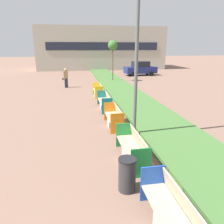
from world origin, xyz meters
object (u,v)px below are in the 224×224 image
object	(u,v)px
litter_bin	(127,174)
street_lamp_post	(137,43)
bench_green_frame	(132,150)
bench_yellow_frame	(98,92)
parked_car_distant	(140,68)
pedestrian_walking	(66,78)
bench_blue_frame	(173,219)
bench_teal_frame	(105,103)
sapling_tree_far	(113,46)
bench_orange_frame	(114,119)

from	to	relation	value
litter_bin	street_lamp_post	size ratio (longest dim) A/B	0.13
bench_green_frame	bench_yellow_frame	world-z (taller)	same
litter_bin	street_lamp_post	bearing A→B (deg)	71.42
bench_green_frame	parked_car_distant	distance (m)	23.11
pedestrian_walking	bench_blue_frame	bearing A→B (deg)	-81.75
bench_teal_frame	litter_bin	bearing A→B (deg)	-94.04
bench_teal_frame	sapling_tree_far	bearing A→B (deg)	77.39
litter_bin	bench_green_frame	bearing A→B (deg)	70.15
sapling_tree_far	pedestrian_walking	world-z (taller)	sapling_tree_far
bench_blue_frame	litter_bin	xyz separation A→B (m)	(-0.57, 1.57, 0.10)
sapling_tree_far	litter_bin	bearing A→B (deg)	-99.01
bench_teal_frame	litter_bin	distance (m)	8.07
bench_yellow_frame	pedestrian_walking	bearing A→B (deg)	120.56
bench_blue_frame	parked_car_distant	bearing A→B (deg)	74.37
bench_teal_frame	bench_yellow_frame	bearing A→B (deg)	90.08
bench_teal_frame	litter_bin	xyz separation A→B (m)	(-0.57, -8.05, 0.09)
bench_teal_frame	pedestrian_walking	size ratio (longest dim) A/B	1.30
bench_orange_frame	pedestrian_walking	bearing A→B (deg)	102.95
sapling_tree_far	pedestrian_walking	bearing A→B (deg)	-149.52
bench_blue_frame	litter_bin	size ratio (longest dim) A/B	2.35
litter_bin	parked_car_distant	distance (m)	24.78
bench_green_frame	street_lamp_post	size ratio (longest dim) A/B	0.32
pedestrian_walking	bench_green_frame	bearing A→B (deg)	-79.98
bench_blue_frame	sapling_tree_far	world-z (taller)	sapling_tree_far
litter_bin	pedestrian_walking	distance (m)	16.09
bench_green_frame	bench_teal_frame	bearing A→B (deg)	89.99
sapling_tree_far	pedestrian_walking	distance (m)	6.44
bench_teal_frame	parked_car_distant	xyz separation A→B (m)	(7.03, 15.53, 0.54)
bench_yellow_frame	pedestrian_walking	size ratio (longest dim) A/B	1.07
street_lamp_post	pedestrian_walking	bearing A→B (deg)	104.20
bench_orange_frame	bench_teal_frame	size ratio (longest dim) A/B	0.85
street_lamp_post	pedestrian_walking	distance (m)	13.18
bench_yellow_frame	pedestrian_walking	xyz separation A→B (m)	(-2.54, 4.30, 0.56)
bench_yellow_frame	litter_bin	world-z (taller)	bench_yellow_frame
bench_orange_frame	pedestrian_walking	distance (m)	11.35
bench_orange_frame	sapling_tree_far	xyz separation A→B (m)	(2.43, 13.97, 3.41)
bench_orange_frame	parked_car_distant	size ratio (longest dim) A/B	0.46
bench_green_frame	parked_car_distant	xyz separation A→B (m)	(7.03, 22.01, 0.54)
bench_yellow_frame	bench_green_frame	bearing A→B (deg)	-89.98
litter_bin	sapling_tree_far	xyz separation A→B (m)	(3.00, 18.89, 3.31)
bench_teal_frame	litter_bin	size ratio (longest dim) A/B	2.50
bench_teal_frame	parked_car_distant	size ratio (longest dim) A/B	0.54
bench_blue_frame	sapling_tree_far	size ratio (longest dim) A/B	0.50
bench_green_frame	bench_orange_frame	bearing A→B (deg)	90.05
bench_yellow_frame	litter_bin	distance (m)	11.68
pedestrian_walking	sapling_tree_far	bearing A→B (deg)	30.48
bench_blue_frame	street_lamp_post	world-z (taller)	street_lamp_post
bench_blue_frame	pedestrian_walking	world-z (taller)	pedestrian_walking
bench_yellow_frame	street_lamp_post	bearing A→B (deg)	-85.69
bench_yellow_frame	parked_car_distant	distance (m)	13.85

